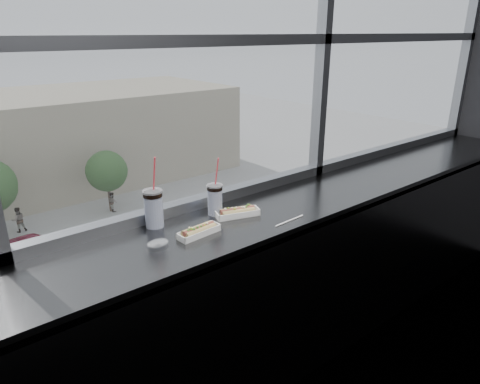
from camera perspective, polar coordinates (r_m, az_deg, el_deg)
wall_back_lower at (r=2.72m, az=-5.37°, el=-12.74°), size 6.00×0.00×6.00m
counter at (r=2.27m, az=-1.95°, el=-4.80°), size 6.00×0.55×0.06m
counter_fascia at (r=2.38m, az=2.07°, el=-18.30°), size 6.00×0.04×1.04m
hotdog_tray_left at (r=2.13m, az=-5.49°, el=-5.16°), size 0.23×0.09×0.06m
hotdog_tray_right at (r=2.33m, az=-0.32°, el=-2.69°), size 0.25×0.15×0.06m
soda_cup_left at (r=2.22m, az=-11.45°, el=-1.93°), size 0.10×0.10×0.38m
soda_cup_right at (r=2.33m, az=-3.36°, el=-0.81°), size 0.09×0.09×0.32m
loose_straw at (r=2.29m, az=6.61°, el=-3.81°), size 0.21×0.02×0.01m
wrapper at (r=2.06m, az=-10.91°, el=-6.70°), size 0.10×0.07×0.03m
car_far_b at (r=28.90m, az=-26.07°, el=-6.05°), size 2.93×6.29×2.05m
car_near_d at (r=23.79m, az=-8.06°, el=-9.73°), size 2.59×6.20×2.07m
pedestrian_c at (r=32.96m, az=-27.51°, el=-3.01°), size 0.96×0.72×2.16m
pedestrian_d at (r=34.10m, az=-16.65°, el=-1.02°), size 0.61×0.81×1.82m
tree_right at (r=33.39m, az=-17.35°, el=2.67°), size 3.08×3.08×4.81m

